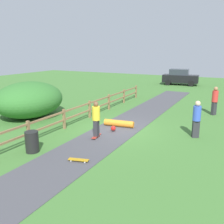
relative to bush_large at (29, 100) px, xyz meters
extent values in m
plane|color=#427533|center=(6.12, 0.28, -1.13)|extent=(60.00, 60.00, 0.00)
cube|color=#47474C|center=(6.12, 0.28, -1.12)|extent=(2.40, 28.00, 0.02)
cube|color=olive|center=(3.52, -3.58, -0.58)|extent=(0.12, 0.12, 1.10)
cube|color=olive|center=(3.52, -1.01, -0.58)|extent=(0.12, 0.12, 1.10)
cube|color=olive|center=(3.52, 1.57, -0.58)|extent=(0.12, 0.12, 1.10)
cube|color=olive|center=(3.52, 4.14, -0.58)|extent=(0.12, 0.12, 1.10)
cube|color=olive|center=(3.52, 6.71, -0.58)|extent=(0.12, 0.12, 1.10)
cube|color=olive|center=(3.52, 9.28, -0.58)|extent=(0.12, 0.12, 1.10)
cube|color=olive|center=(3.52, 0.28, -0.63)|extent=(0.08, 18.00, 0.09)
cube|color=olive|center=(3.52, 0.28, -0.18)|extent=(0.08, 18.00, 0.09)
ellipsoid|color=#33702D|center=(0.00, 0.00, 0.00)|extent=(3.84, 4.61, 2.26)
cylinder|color=black|center=(4.32, -4.19, -0.68)|extent=(0.56, 0.56, 0.90)
cube|color=#B23326|center=(5.81, -1.45, -1.04)|extent=(0.31, 0.82, 0.02)
cylinder|color=silver|center=(5.70, -1.18, -1.08)|extent=(0.04, 0.06, 0.06)
cylinder|color=silver|center=(5.85, -1.16, -1.08)|extent=(0.04, 0.06, 0.06)
cylinder|color=silver|center=(5.78, -1.73, -1.08)|extent=(0.04, 0.06, 0.06)
cylinder|color=silver|center=(5.93, -1.71, -1.08)|extent=(0.04, 0.06, 0.06)
cube|color=#2D2D33|center=(5.81, -1.45, -0.63)|extent=(0.24, 0.35, 0.80)
cylinder|color=yellow|center=(5.81, -1.45, 0.11)|extent=(0.43, 0.43, 0.67)
sphere|color=brown|center=(5.81, -1.45, 0.56)|extent=(0.24, 0.24, 0.24)
cylinder|color=orange|center=(6.00, 0.68, -0.93)|extent=(1.71, 0.59, 0.36)
sphere|color=red|center=(6.14, -0.26, -0.93)|extent=(0.26, 0.26, 0.26)
cube|color=#BF8C19|center=(6.60, -4.10, -1.04)|extent=(0.82, 0.40, 0.02)
cylinder|color=silver|center=(6.85, -3.96, -1.08)|extent=(0.07, 0.04, 0.06)
cylinder|color=silver|center=(6.89, -4.10, -1.08)|extent=(0.07, 0.04, 0.06)
cylinder|color=silver|center=(6.31, -4.10, -1.08)|extent=(0.07, 0.04, 0.06)
cylinder|color=silver|center=(6.35, -4.25, -1.08)|extent=(0.07, 0.04, 0.06)
cube|color=#2D2D33|center=(10.09, 0.85, -0.70)|extent=(0.38, 0.32, 0.86)
cylinder|color=blue|center=(10.09, 0.85, 0.09)|extent=(0.51, 0.51, 0.72)
sphere|color=beige|center=(10.09, 0.85, 0.58)|extent=(0.26, 0.26, 0.26)
cube|color=#2D2D33|center=(10.39, 5.97, -0.69)|extent=(0.34, 0.38, 0.88)
cylinder|color=red|center=(10.39, 5.97, 0.12)|extent=(0.52, 0.52, 0.73)
sphere|color=#9E704C|center=(10.39, 5.97, 0.62)|extent=(0.26, 0.26, 0.26)
cube|color=black|center=(5.12, 19.61, -0.36)|extent=(4.35, 2.13, 0.90)
cube|color=#2D333D|center=(4.93, 19.59, 0.44)|extent=(2.35, 1.78, 0.70)
cylinder|color=black|center=(6.38, 20.62, -0.81)|extent=(0.66, 0.31, 0.64)
cylinder|color=black|center=(6.56, 18.87, -0.81)|extent=(0.66, 0.31, 0.64)
cylinder|color=black|center=(3.69, 20.34, -0.81)|extent=(0.66, 0.31, 0.64)
cylinder|color=black|center=(3.87, 18.59, -0.81)|extent=(0.66, 0.31, 0.64)
camera|label=1|loc=(11.85, -11.39, 3.07)|focal=40.18mm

